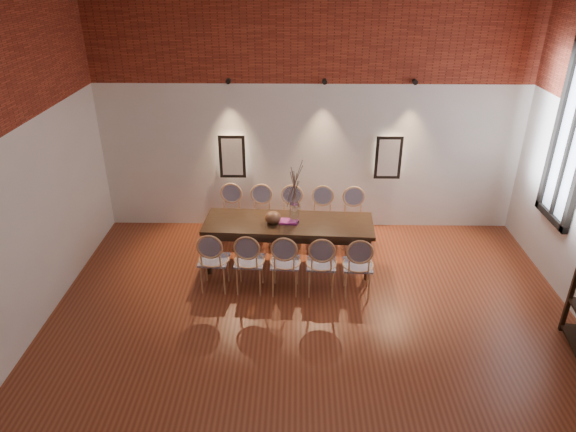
{
  "coord_description": "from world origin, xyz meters",
  "views": [
    {
      "loc": [
        -0.22,
        -4.64,
        4.27
      ],
      "look_at": [
        -0.34,
        1.74,
        1.05
      ],
      "focal_mm": 32.0,
      "sensor_mm": 36.0,
      "label": 1
    }
  ],
  "objects_px": {
    "dining_table": "(288,244)",
    "bowl": "(273,218)",
    "chair_near_e": "(358,265)",
    "chair_far_d": "(322,219)",
    "chair_near_b": "(249,261)",
    "chair_far_c": "(291,218)",
    "chair_near_a": "(214,260)",
    "vase": "(294,213)",
    "chair_far_b": "(261,217)",
    "chair_near_c": "(285,262)",
    "chair_far_e": "(353,220)",
    "chair_near_d": "(321,263)",
    "chair_far_a": "(230,216)",
    "book": "(289,221)"
  },
  "relations": [
    {
      "from": "vase",
      "to": "bowl",
      "type": "xyz_separation_m",
      "value": [
        -0.32,
        -0.03,
        -0.06
      ]
    },
    {
      "from": "dining_table",
      "to": "bowl",
      "type": "height_order",
      "value": "bowl"
    },
    {
      "from": "chair_near_e",
      "to": "chair_far_d",
      "type": "bearing_deg",
      "value": 110.19
    },
    {
      "from": "book",
      "to": "vase",
      "type": "bearing_deg",
      "value": 8.34
    },
    {
      "from": "chair_far_c",
      "to": "book",
      "type": "relative_size",
      "value": 3.62
    },
    {
      "from": "chair_near_d",
      "to": "chair_far_a",
      "type": "bearing_deg",
      "value": 137.81
    },
    {
      "from": "chair_near_e",
      "to": "chair_far_e",
      "type": "height_order",
      "value": "same"
    },
    {
      "from": "chair_near_b",
      "to": "chair_far_d",
      "type": "relative_size",
      "value": 1.0
    },
    {
      "from": "chair_far_a",
      "to": "book",
      "type": "relative_size",
      "value": 3.62
    },
    {
      "from": "dining_table",
      "to": "chair_far_a",
      "type": "relative_size",
      "value": 2.68
    },
    {
      "from": "chair_near_b",
      "to": "chair_far_d",
      "type": "xyz_separation_m",
      "value": [
        1.07,
        1.32,
        0.0
      ]
    },
    {
      "from": "chair_near_c",
      "to": "chair_far_d",
      "type": "relative_size",
      "value": 1.0
    },
    {
      "from": "chair_near_b",
      "to": "chair_far_c",
      "type": "relative_size",
      "value": 1.0
    },
    {
      "from": "chair_near_b",
      "to": "chair_far_c",
      "type": "xyz_separation_m",
      "value": [
        0.57,
        1.34,
        0.0
      ]
    },
    {
      "from": "dining_table",
      "to": "bowl",
      "type": "bearing_deg",
      "value": -167.59
    },
    {
      "from": "chair_near_d",
      "to": "chair_far_a",
      "type": "distance_m",
      "value": 2.04
    },
    {
      "from": "chair_far_c",
      "to": "chair_near_d",
      "type": "bearing_deg",
      "value": 110.19
    },
    {
      "from": "chair_far_b",
      "to": "book",
      "type": "bearing_deg",
      "value": 125.84
    },
    {
      "from": "chair_far_e",
      "to": "book",
      "type": "relative_size",
      "value": 3.62
    },
    {
      "from": "dining_table",
      "to": "chair_far_e",
      "type": "xyz_separation_m",
      "value": [
        1.04,
        0.63,
        0.09
      ]
    },
    {
      "from": "chair_far_a",
      "to": "chair_near_b",
      "type": "bearing_deg",
      "value": 110.19
    },
    {
      "from": "chair_near_a",
      "to": "book",
      "type": "bearing_deg",
      "value": 33.48
    },
    {
      "from": "chair_far_e",
      "to": "vase",
      "type": "height_order",
      "value": "vase"
    },
    {
      "from": "vase",
      "to": "bowl",
      "type": "relative_size",
      "value": 1.25
    },
    {
      "from": "chair_far_d",
      "to": "bowl",
      "type": "height_order",
      "value": "chair_far_d"
    },
    {
      "from": "book",
      "to": "chair_near_d",
      "type": "bearing_deg",
      "value": -55.93
    },
    {
      "from": "chair_near_c",
      "to": "chair_far_a",
      "type": "height_order",
      "value": "same"
    },
    {
      "from": "chair_near_e",
      "to": "chair_far_b",
      "type": "relative_size",
      "value": 1.0
    },
    {
      "from": "chair_near_c",
      "to": "bowl",
      "type": "bearing_deg",
      "value": 109.7
    },
    {
      "from": "chair_near_c",
      "to": "vase",
      "type": "relative_size",
      "value": 3.13
    },
    {
      "from": "chair_near_c",
      "to": "book",
      "type": "xyz_separation_m",
      "value": [
        0.04,
        0.67,
        0.3
      ]
    },
    {
      "from": "chair_far_b",
      "to": "chair_far_e",
      "type": "relative_size",
      "value": 1.0
    },
    {
      "from": "bowl",
      "to": "book",
      "type": "height_order",
      "value": "bowl"
    },
    {
      "from": "chair_near_b",
      "to": "chair_far_b",
      "type": "relative_size",
      "value": 1.0
    },
    {
      "from": "chair_near_c",
      "to": "chair_far_e",
      "type": "bearing_deg",
      "value": 53.66
    },
    {
      "from": "chair_near_e",
      "to": "bowl",
      "type": "bearing_deg",
      "value": 152.79
    },
    {
      "from": "dining_table",
      "to": "chair_near_a",
      "type": "xyz_separation_m",
      "value": [
        -1.04,
        -0.63,
        0.09
      ]
    },
    {
      "from": "chair_far_b",
      "to": "chair_near_b",
      "type": "bearing_deg",
      "value": 90.0
    },
    {
      "from": "vase",
      "to": "bowl",
      "type": "bearing_deg",
      "value": -173.75
    },
    {
      "from": "chair_far_d",
      "to": "vase",
      "type": "bearing_deg",
      "value": 58.68
    },
    {
      "from": "chair_near_c",
      "to": "vase",
      "type": "bearing_deg",
      "value": 82.75
    },
    {
      "from": "dining_table",
      "to": "chair_near_c",
      "type": "height_order",
      "value": "chair_near_c"
    },
    {
      "from": "chair_near_c",
      "to": "chair_near_e",
      "type": "xyz_separation_m",
      "value": [
        1.01,
        -0.05,
        0.0
      ]
    },
    {
      "from": "chair_far_e",
      "to": "vase",
      "type": "distance_m",
      "value": 1.23
    },
    {
      "from": "chair_near_c",
      "to": "chair_far_a",
      "type": "relative_size",
      "value": 1.0
    },
    {
      "from": "chair_far_b",
      "to": "chair_far_c",
      "type": "height_order",
      "value": "same"
    },
    {
      "from": "chair_far_a",
      "to": "chair_far_e",
      "type": "distance_m",
      "value": 2.01
    },
    {
      "from": "bowl",
      "to": "chair_far_a",
      "type": "bearing_deg",
      "value": 133.93
    },
    {
      "from": "chair_far_d",
      "to": "bowl",
      "type": "bearing_deg",
      "value": 45.15
    },
    {
      "from": "chair_far_c",
      "to": "vase",
      "type": "bearing_deg",
      "value": 97.25
    }
  ]
}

